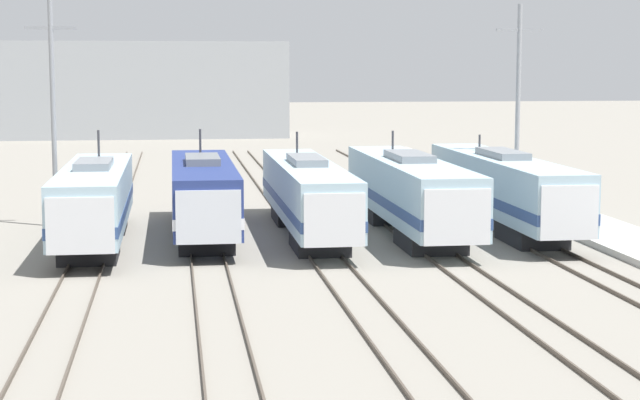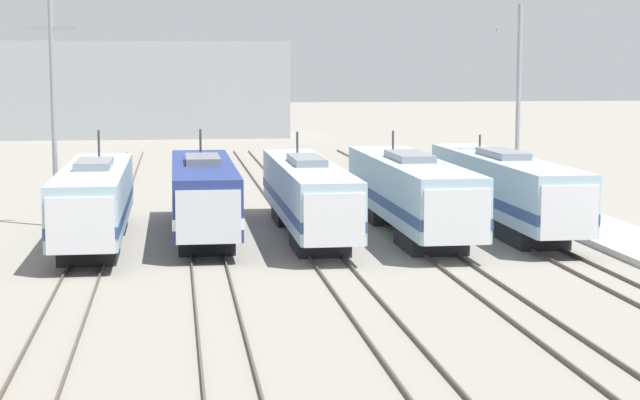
% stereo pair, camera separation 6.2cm
% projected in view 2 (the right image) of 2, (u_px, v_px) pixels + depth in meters
% --- Properties ---
extents(ground_plane, '(400.00, 400.00, 0.00)m').
position_uv_depth(ground_plane, '(330.00, 265.00, 45.13)').
color(ground_plane, gray).
extents(rail_pair_far_left, '(1.50, 120.00, 0.15)m').
position_uv_depth(rail_pair_far_left, '(85.00, 269.00, 43.76)').
color(rail_pair_far_left, '#4C4238').
rests_on(rail_pair_far_left, ground_plane).
extents(rail_pair_center_left, '(1.51, 120.00, 0.15)m').
position_uv_depth(rail_pair_center_left, '(209.00, 266.00, 44.44)').
color(rail_pair_center_left, '#4C4238').
rests_on(rail_pair_center_left, ground_plane).
extents(rail_pair_center, '(1.51, 120.00, 0.15)m').
position_uv_depth(rail_pair_center, '(330.00, 263.00, 45.12)').
color(rail_pair_center, '#4C4238').
rests_on(rail_pair_center, ground_plane).
extents(rail_pair_center_right, '(1.51, 120.00, 0.15)m').
position_uv_depth(rail_pair_center_right, '(448.00, 260.00, 45.81)').
color(rail_pair_center_right, '#4C4238').
rests_on(rail_pair_center_right, ground_plane).
extents(rail_pair_far_right, '(1.50, 120.00, 0.15)m').
position_uv_depth(rail_pair_far_right, '(561.00, 257.00, 46.49)').
color(rail_pair_far_right, '#4C4238').
rests_on(rail_pair_far_right, ground_plane).
extents(locomotive_far_left, '(2.95, 16.39, 5.16)m').
position_uv_depth(locomotive_far_left, '(94.00, 202.00, 49.48)').
color(locomotive_far_left, '#232326').
rests_on(locomotive_far_left, ground_plane).
extents(locomotive_center_left, '(3.00, 16.42, 5.06)m').
position_uv_depth(locomotive_center_left, '(203.00, 196.00, 52.05)').
color(locomotive_center_left, black).
rests_on(locomotive_center_left, ground_plane).
extents(locomotive_center, '(2.81, 18.45, 4.89)m').
position_uv_depth(locomotive_center, '(308.00, 196.00, 52.26)').
color(locomotive_center, '#232326').
rests_on(locomotive_center, ground_plane).
extents(locomotive_center_right, '(3.11, 18.40, 4.91)m').
position_uv_depth(locomotive_center_right, '(412.00, 193.00, 52.57)').
color(locomotive_center_right, '#232326').
rests_on(locomotive_center_right, ground_plane).
extents(locomotive_far_right, '(2.82, 19.00, 4.59)m').
position_uv_depth(locomotive_far_right, '(505.00, 189.00, 54.29)').
color(locomotive_far_right, '#232326').
rests_on(locomotive_far_right, ground_plane).
extents(catenary_tower_left, '(2.61, 0.26, 11.67)m').
position_uv_depth(catenary_tower_left, '(53.00, 108.00, 55.08)').
color(catenary_tower_left, gray).
rests_on(catenary_tower_left, ground_plane).
extents(catenary_tower_right, '(2.61, 0.26, 11.67)m').
position_uv_depth(catenary_tower_right, '(518.00, 105.00, 58.42)').
color(catenary_tower_right, gray).
rests_on(catenary_tower_right, ground_plane).
extents(depot_building, '(38.44, 13.79, 11.11)m').
position_uv_depth(depot_building, '(123.00, 89.00, 126.65)').
color(depot_building, '#9EA3A8').
rests_on(depot_building, ground_plane).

